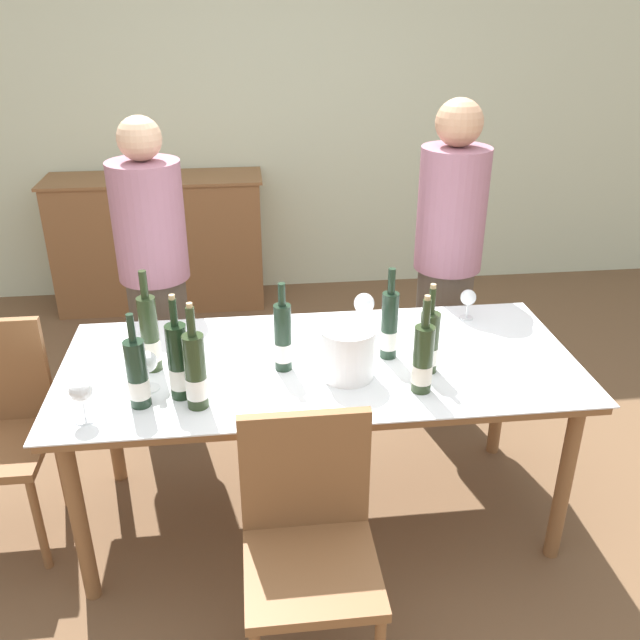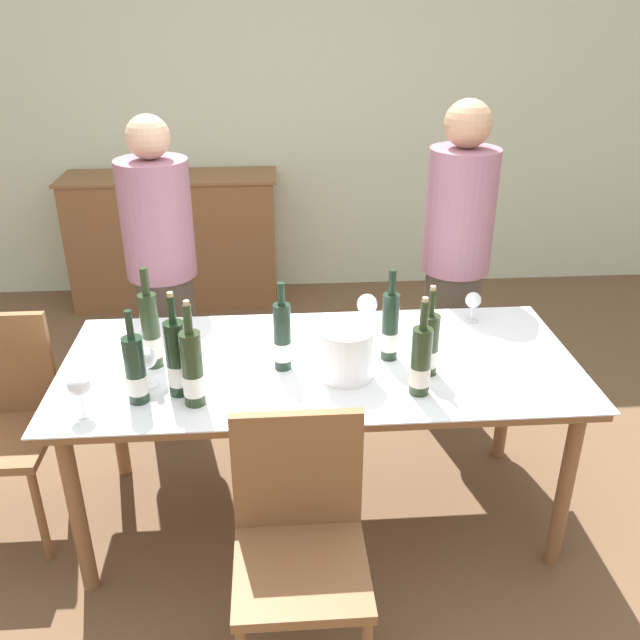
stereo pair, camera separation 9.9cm
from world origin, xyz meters
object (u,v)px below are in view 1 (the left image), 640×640
wine_glass_2 (81,392)px  person_guest_left (447,269)px  wine_bottle_4 (283,339)px  dining_table (320,376)px  person_host (156,287)px  sideboard_cabinet (160,242)px  wine_bottle_6 (429,344)px  wine_bottle_3 (389,326)px  wine_glass_0 (468,299)px  wine_bottle_2 (423,360)px  ice_bucket (348,351)px  wine_glass_1 (364,304)px  wine_glass_3 (147,363)px  chair_near_front (309,533)px  wine_bottle_1 (150,335)px  wine_bottle_7 (179,363)px  wine_bottle_0 (138,375)px  wine_bottle_5 (196,373)px

wine_glass_2 → person_guest_left: 1.89m
wine_bottle_4 → person_guest_left: (0.87, 0.79, -0.06)m
dining_table → person_host: bearing=133.2°
sideboard_cabinet → wine_bottle_6: (1.28, -2.49, 0.41)m
wine_bottle_3 → wine_glass_0: bearing=36.0°
dining_table → wine_bottle_2: bearing=-36.9°
ice_bucket → wine_glass_1: bearing=71.5°
wine_bottle_2 → wine_bottle_6: (0.06, 0.14, -0.01)m
sideboard_cabinet → wine_glass_3: (0.23, -2.51, 0.41)m
chair_near_front → ice_bucket: bearing=69.7°
wine_bottle_2 → chair_near_front: size_ratio=0.41×
wine_bottle_1 → chair_near_front: 0.95m
wine_bottle_3 → ice_bucket: bearing=-144.3°
wine_bottle_6 → sideboard_cabinet: bearing=117.1°
wine_bottle_4 → wine_glass_1: bearing=39.9°
wine_glass_2 → person_guest_left: (1.56, 1.06, -0.04)m
sideboard_cabinet → wine_bottle_4: (0.73, -2.41, 0.43)m
wine_bottle_7 → person_host: person_host is taller
dining_table → wine_bottle_7: 0.59m
wine_bottle_3 → wine_glass_3: size_ratio=2.46×
wine_bottle_1 → wine_glass_0: (1.34, 0.30, -0.05)m
person_host → person_guest_left: 1.43m
wine_bottle_3 → wine_bottle_0: bearing=-165.3°
wine_bottle_1 → wine_bottle_3: bearing=-0.4°
wine_glass_0 → dining_table: bearing=-155.8°
dining_table → wine_glass_3: size_ratio=13.22×
wine_bottle_7 → wine_glass_3: bearing=152.7°
wine_bottle_4 → wine_bottle_0: bearing=-159.1°
wine_glass_2 → chair_near_front: 0.88m
person_host → sideboard_cabinet: bearing=96.1°
person_guest_left → sideboard_cabinet: bearing=134.6°
sideboard_cabinet → person_guest_left: size_ratio=0.89×
wine_glass_3 → person_guest_left: size_ratio=0.09×
chair_near_front → person_guest_left: size_ratio=0.55×
wine_bottle_6 → wine_glass_3: wine_bottle_6 is taller
wine_bottle_2 → wine_bottle_5: 0.80m
sideboard_cabinet → wine_glass_1: (1.10, -2.11, 0.41)m
wine_bottle_1 → wine_glass_1: 0.90m
wine_bottle_5 → ice_bucket: bearing=14.7°
wine_bottle_5 → wine_glass_3: 0.23m
sideboard_cabinet → wine_glass_1: size_ratio=9.08×
wine_bottle_7 → wine_glass_0: (1.21, 0.51, -0.04)m
wine_bottle_1 → wine_glass_1: wine_bottle_1 is taller
wine_glass_1 → person_host: size_ratio=0.10×
wine_bottle_2 → chair_near_front: 0.72m
dining_table → wine_bottle_4: (-0.15, -0.04, 0.20)m
wine_glass_3 → person_guest_left: bearing=32.8°
wine_glass_0 → wine_glass_1: (-0.47, -0.05, 0.02)m
dining_table → wine_bottle_6: (0.40, -0.12, 0.18)m
wine_bottle_6 → person_host: 1.41m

